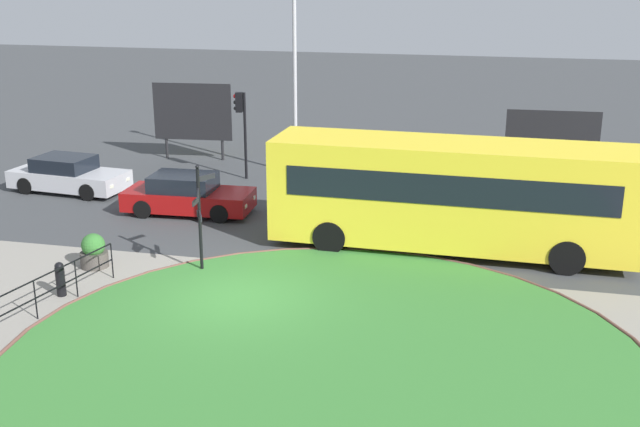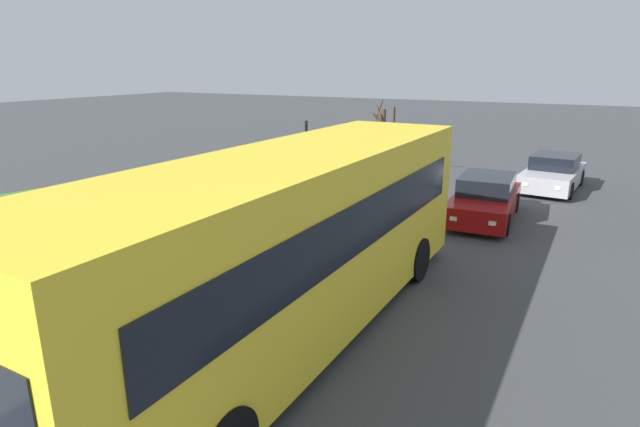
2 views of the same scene
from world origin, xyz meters
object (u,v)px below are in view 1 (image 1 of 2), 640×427
(bollard_foreground, at_px, (60,279))
(billboard_left, at_px, (552,135))
(signpost_directional, at_px, (200,212))
(lamppost_tall, at_px, (295,60))
(traffic_light_near, at_px, (241,116))
(bus_yellow, at_px, (450,193))
(car_far_lane, at_px, (188,195))
(planter_near_signpost, at_px, (94,252))
(billboard_right, at_px, (193,113))
(car_near_lane, at_px, (68,175))

(bollard_foreground, xyz_separation_m, billboard_left, (12.88, 15.10, 1.33))
(signpost_directional, xyz_separation_m, lamppost_tall, (-0.30, 11.32, 2.90))
(signpost_directional, xyz_separation_m, traffic_light_near, (-2.18, 10.02, 0.81))
(bus_yellow, distance_m, billboard_left, 9.79)
(billboard_left, bearing_deg, signpost_directional, -130.93)
(lamppost_tall, bearing_deg, car_far_lane, -109.74)
(planter_near_signpost, bearing_deg, signpost_directional, 6.35)
(car_far_lane, distance_m, billboard_right, 8.25)
(bollard_foreground, bearing_deg, planter_near_signpost, 95.03)
(bollard_foreground, relative_size, planter_near_signpost, 0.94)
(bus_yellow, distance_m, car_near_lane, 15.02)
(traffic_light_near, height_order, billboard_left, traffic_light_near)
(bollard_foreground, relative_size, bus_yellow, 0.09)
(traffic_light_near, relative_size, planter_near_signpost, 3.47)
(car_near_lane, bearing_deg, billboard_left, 23.95)
(car_near_lane, distance_m, lamppost_tall, 9.88)
(car_near_lane, height_order, planter_near_signpost, car_near_lane)
(car_far_lane, relative_size, planter_near_signpost, 4.44)
(bollard_foreground, height_order, lamppost_tall, lamppost_tall)
(billboard_right, height_order, planter_near_signpost, billboard_right)
(bollard_foreground, bearing_deg, signpost_directional, 39.42)
(traffic_light_near, distance_m, planter_near_signpost, 10.63)
(signpost_directional, bearing_deg, car_near_lane, 140.28)
(signpost_directional, xyz_separation_m, billboard_left, (9.92, 12.66, 0.05))
(traffic_light_near, distance_m, billboard_right, 4.20)
(lamppost_tall, distance_m, billboard_right, 5.84)
(car_near_lane, relative_size, car_far_lane, 1.02)
(planter_near_signpost, bearing_deg, billboard_left, 44.89)
(bollard_foreground, relative_size, car_far_lane, 0.21)
(bus_yellow, distance_m, planter_near_signpost, 10.53)
(bus_yellow, xyz_separation_m, traffic_light_near, (-8.76, 6.57, 0.80))
(bus_yellow, bearing_deg, traffic_light_near, 144.34)
(traffic_light_near, bearing_deg, billboard_left, -177.39)
(bus_yellow, height_order, lamppost_tall, lamppost_tall)
(traffic_light_near, relative_size, billboard_left, 0.96)
(car_far_lane, bearing_deg, lamppost_tall, 67.80)
(car_near_lane, bearing_deg, billboard_right, 71.49)
(bus_yellow, bearing_deg, signpost_directional, -151.15)
(bollard_foreground, bearing_deg, car_far_lane, 86.70)
(billboard_right, bearing_deg, bus_yellow, -43.17)
(traffic_light_near, bearing_deg, car_near_lane, 19.89)
(signpost_directional, height_order, bus_yellow, bus_yellow)
(bollard_foreground, bearing_deg, traffic_light_near, 86.38)
(bus_yellow, xyz_separation_m, car_near_lane, (-14.63, 3.23, -1.15))
(lamppost_tall, bearing_deg, car_near_lane, -149.10)
(car_near_lane, height_order, lamppost_tall, lamppost_tall)
(bollard_foreground, height_order, bus_yellow, bus_yellow)
(traffic_light_near, bearing_deg, planter_near_signpost, 74.93)
(bus_yellow, relative_size, billboard_right, 3.06)
(bus_yellow, height_order, billboard_left, bus_yellow)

